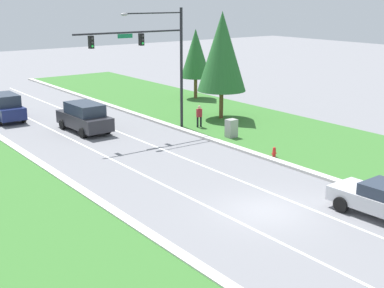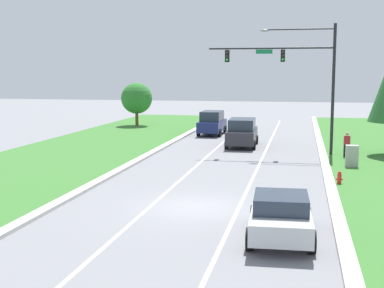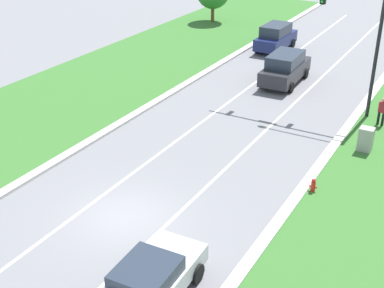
# 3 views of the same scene
# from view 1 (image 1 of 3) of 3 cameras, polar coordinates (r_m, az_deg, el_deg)

# --- Properties ---
(ground_plane) EXTENTS (160.00, 160.00, 0.00)m
(ground_plane) POSITION_cam_1_polar(r_m,az_deg,el_deg) (24.51, 7.91, -7.09)
(ground_plane) COLOR slate
(curb_strip_right) EXTENTS (0.50, 90.00, 0.15)m
(curb_strip_right) POSITION_cam_1_polar(r_m,az_deg,el_deg) (28.50, 16.11, -4.14)
(curb_strip_right) COLOR beige
(curb_strip_right) RESTS_ON ground_plane
(curb_strip_left) EXTENTS (0.50, 90.00, 0.15)m
(curb_strip_left) POSITION_cam_1_polar(r_m,az_deg,el_deg) (21.22, -3.28, -10.45)
(curb_strip_left) COLOR beige
(curb_strip_left) RESTS_ON ground_plane
(grass_verge_left) EXTENTS (10.00, 90.00, 0.08)m
(grass_verge_left) POSITION_cam_1_polar(r_m,az_deg,el_deg) (19.22, -16.89, -14.21)
(grass_verge_left) COLOR #38702D
(grass_verge_left) RESTS_ON ground_plane
(lane_stripe_inner_left) EXTENTS (0.14, 81.00, 0.01)m
(lane_stripe_inner_left) POSITION_cam_1_polar(r_m,az_deg,el_deg) (23.37, 4.71, -8.14)
(lane_stripe_inner_left) COLOR white
(lane_stripe_inner_left) RESTS_ON ground_plane
(lane_stripe_inner_right) EXTENTS (0.14, 81.00, 0.01)m
(lane_stripe_inner_right) POSITION_cam_1_polar(r_m,az_deg,el_deg) (25.72, 10.80, -6.11)
(lane_stripe_inner_right) COLOR white
(lane_stripe_inner_right) RESTS_ON ground_plane
(traffic_signal_mast) EXTENTS (8.32, 0.41, 8.60)m
(traffic_signal_mast) POSITION_cam_1_polar(r_m,az_deg,el_deg) (37.24, -4.06, 9.84)
(traffic_signal_mast) COLOR black
(traffic_signal_mast) RESTS_ON ground_plane
(navy_suv) EXTENTS (2.14, 4.71, 2.10)m
(navy_suv) POSITION_cam_1_polar(r_m,az_deg,el_deg) (43.96, -19.33, 3.75)
(navy_suv) COLOR navy
(navy_suv) RESTS_ON ground_plane
(charcoal_suv) EXTENTS (2.31, 5.15, 2.07)m
(charcoal_suv) POSITION_cam_1_polar(r_m,az_deg,el_deg) (38.81, -11.40, 2.84)
(charcoal_suv) COLOR #28282D
(charcoal_suv) RESTS_ON ground_plane
(silver_sedan) EXTENTS (2.28, 4.62, 1.54)m
(silver_sedan) POSITION_cam_1_polar(r_m,az_deg,el_deg) (24.81, 19.73, -5.61)
(silver_sedan) COLOR silver
(silver_sedan) RESTS_ON ground_plane
(utility_cabinet) EXTENTS (0.70, 0.60, 1.31)m
(utility_cabinet) POSITION_cam_1_polar(r_m,az_deg,el_deg) (36.41, 4.22, 1.63)
(utility_cabinet) COLOR #9E9E99
(utility_cabinet) RESTS_ON ground_plane
(pedestrian) EXTENTS (0.42, 0.31, 1.69)m
(pedestrian) POSITION_cam_1_polar(r_m,az_deg,el_deg) (39.07, 0.78, 3.05)
(pedestrian) COLOR black
(pedestrian) RESTS_ON ground_plane
(fire_hydrant) EXTENTS (0.34, 0.20, 0.70)m
(fire_hydrant) POSITION_cam_1_polar(r_m,az_deg,el_deg) (32.23, 8.75, -0.93)
(fire_hydrant) COLOR red
(fire_hydrant) RESTS_ON ground_plane
(conifer_near_right_tree) EXTENTS (2.80, 2.80, 6.51)m
(conifer_near_right_tree) POSITION_cam_1_polar(r_m,az_deg,el_deg) (50.08, 0.39, 9.63)
(conifer_near_right_tree) COLOR brown
(conifer_near_right_tree) RESTS_ON ground_plane
(conifer_far_right_tree) EXTENTS (3.77, 3.77, 8.31)m
(conifer_far_right_tree) POSITION_cam_1_polar(r_m,az_deg,el_deg) (41.45, 3.22, 9.82)
(conifer_far_right_tree) COLOR brown
(conifer_far_right_tree) RESTS_ON ground_plane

